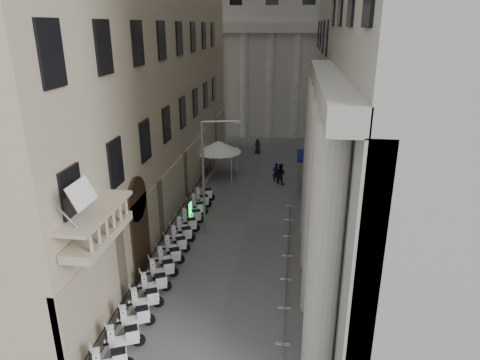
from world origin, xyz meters
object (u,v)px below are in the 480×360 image
object	(u,v)px
info_kiosk	(189,211)
street_lamp	(208,169)
security_tent	(218,147)
pedestrian_b	(280,174)
pedestrian_a	(276,173)

from	to	relation	value
info_kiosk	street_lamp	bearing A→B (deg)	-36.69
security_tent	pedestrian_b	bearing A→B (deg)	-13.68
street_lamp	pedestrian_b	world-z (taller)	street_lamp
street_lamp	info_kiosk	distance (m)	4.26
security_tent	info_kiosk	world-z (taller)	security_tent
security_tent	pedestrian_a	bearing A→B (deg)	-10.66
security_tent	pedestrian_a	size ratio (longest dim) A/B	2.32
street_lamp	pedestrian_a	distance (m)	11.55
pedestrian_a	street_lamp	bearing A→B (deg)	46.24
pedestrian_b	security_tent	bearing A→B (deg)	15.45
street_lamp	pedestrian_b	distance (m)	11.34
pedestrian_a	pedestrian_b	size ratio (longest dim) A/B	0.96
pedestrian_a	pedestrian_b	bearing A→B (deg)	113.21
street_lamp	pedestrian_b	bearing A→B (deg)	55.96
street_lamp	pedestrian_a	world-z (taller)	street_lamp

